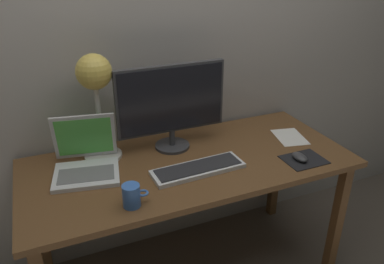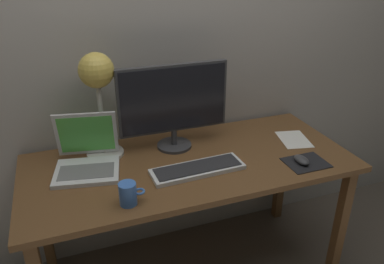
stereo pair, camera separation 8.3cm
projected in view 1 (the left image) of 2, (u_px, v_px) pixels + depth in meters
back_wall at (159, 30)px, 1.95m from camera, size 4.80×0.06×2.60m
desk at (190, 175)px, 1.90m from camera, size 1.60×0.70×0.74m
monitor at (171, 103)px, 1.88m from camera, size 0.56×0.18×0.44m
keyboard_main at (198, 169)px, 1.77m from camera, size 0.44×0.16×0.03m
laptop at (86, 156)px, 1.76m from camera, size 0.34×0.34×0.25m
desk_lamp at (95, 83)px, 1.73m from camera, size 0.18×0.18×0.52m
mousepad at (304, 160)px, 1.87m from camera, size 0.20×0.16×0.00m
mouse at (300, 157)px, 1.85m from camera, size 0.06×0.10×0.03m
coffee_mug at (132, 196)px, 1.51m from camera, size 0.11×0.07×0.10m
paper_sheet_near_mouse at (290, 137)px, 2.10m from camera, size 0.19×0.24×0.00m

